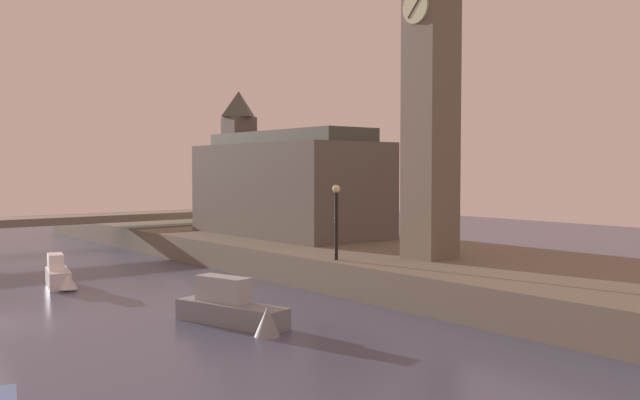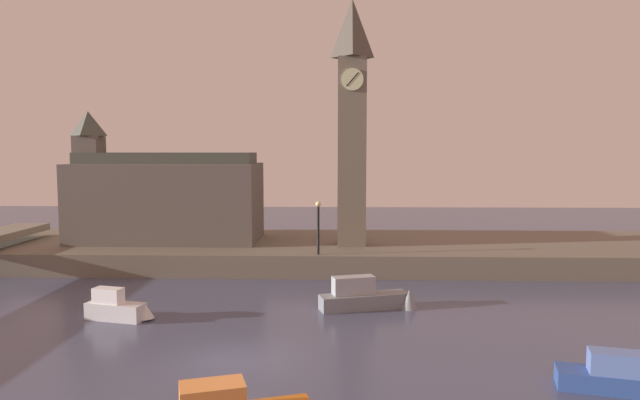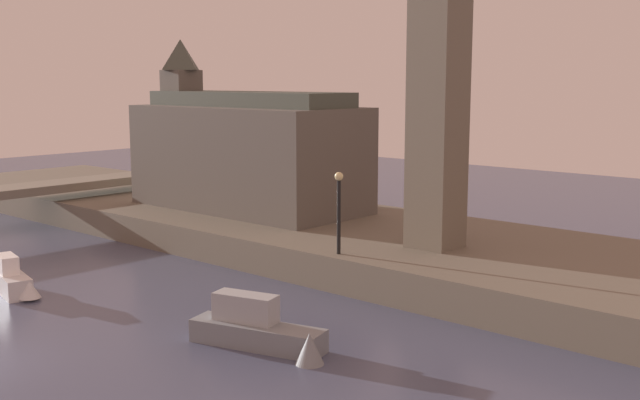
# 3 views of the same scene
# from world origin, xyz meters

# --- Properties ---
(far_embankment) EXTENTS (70.00, 12.00, 1.50)m
(far_embankment) POSITION_xyz_m (0.00, 20.00, 0.75)
(far_embankment) COLOR #6B6051
(far_embankment) RESTS_ON ground
(clock_tower) EXTENTS (2.16, 2.21, 17.01)m
(clock_tower) POSITION_xyz_m (5.13, 18.52, 10.32)
(clock_tower) COLOR #6B6051
(clock_tower) RESTS_ON far_embankment
(parliament_hall) EXTENTS (13.50, 6.33, 9.54)m
(parliament_hall) POSITION_xyz_m (-8.76, 20.20, 4.70)
(parliament_hall) COLOR #5B544C
(parliament_hall) RESTS_ON far_embankment
(streetlamp) EXTENTS (0.36, 0.36, 3.43)m
(streetlamp) POSITION_xyz_m (2.91, 14.70, 3.67)
(streetlamp) COLOR black
(streetlamp) RESTS_ON far_embankment
(boat_cruiser_grey) EXTENTS (5.34, 2.37, 1.84)m
(boat_cruiser_grey) POSITION_xyz_m (5.80, 7.53, 0.59)
(boat_cruiser_grey) COLOR gray
(boat_cruiser_grey) RESTS_ON ground
(boat_ferry_white) EXTENTS (3.46, 1.60, 1.56)m
(boat_ferry_white) POSITION_xyz_m (-6.44, 5.25, 0.57)
(boat_ferry_white) COLOR silver
(boat_ferry_white) RESTS_ON ground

